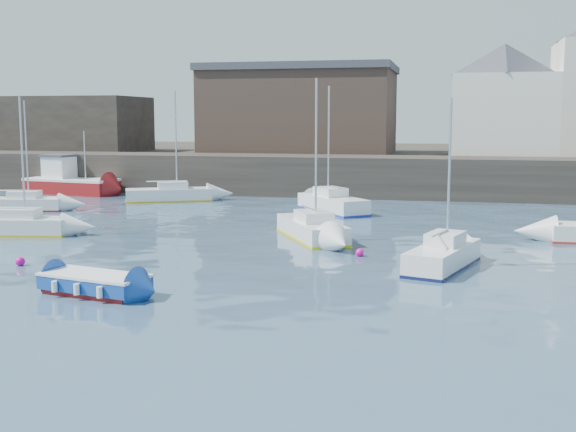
% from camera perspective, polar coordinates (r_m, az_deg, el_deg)
% --- Properties ---
extents(water, '(220.00, 220.00, 0.00)m').
position_cam_1_polar(water, '(21.61, -7.19, -8.18)').
color(water, '#2D4760').
rests_on(water, ground).
extents(quay_wall, '(90.00, 5.00, 3.00)m').
position_cam_1_polar(quay_wall, '(55.14, 5.34, 3.17)').
color(quay_wall, '#28231E').
rests_on(quay_wall, ground).
extents(land_strip, '(90.00, 32.00, 2.80)m').
position_cam_1_polar(land_strip, '(72.99, 7.21, 4.19)').
color(land_strip, '#28231E').
rests_on(land_strip, ground).
extents(bldg_east_d, '(11.14, 11.14, 8.95)m').
position_cam_1_polar(bldg_east_d, '(61.12, 16.64, 8.83)').
color(bldg_east_d, white).
rests_on(bldg_east_d, land_strip).
extents(warehouse, '(16.40, 10.40, 7.60)m').
position_cam_1_polar(warehouse, '(63.87, 0.96, 8.42)').
color(warehouse, '#3D2D26').
rests_on(warehouse, land_strip).
extents(bldg_west, '(14.00, 8.00, 5.00)m').
position_cam_1_polar(bldg_west, '(70.85, -17.04, 6.96)').
color(bldg_west, '#353028').
rests_on(bldg_west, land_strip).
extents(blue_dinghy, '(4.00, 2.38, 0.71)m').
position_cam_1_polar(blue_dinghy, '(25.24, -15.02, -5.12)').
color(blue_dinghy, maroon).
rests_on(blue_dinghy, ground).
extents(fishing_boat, '(7.74, 3.94, 4.89)m').
position_cam_1_polar(fishing_boat, '(59.05, -16.94, 2.63)').
color(fishing_boat, maroon).
rests_on(fishing_boat, ground).
extents(sailboat_a, '(5.57, 2.65, 6.95)m').
position_cam_1_polar(sailboat_a, '(39.12, -20.69, -0.69)').
color(sailboat_a, white).
rests_on(sailboat_a, ground).
extents(sailboat_b, '(4.62, 6.21, 7.76)m').
position_cam_1_polar(sailboat_b, '(35.50, 1.91, -0.98)').
color(sailboat_b, white).
rests_on(sailboat_b, ground).
extents(sailboat_c, '(3.06, 5.34, 6.69)m').
position_cam_1_polar(sailboat_c, '(29.17, 12.16, -3.07)').
color(sailboat_c, white).
rests_on(sailboat_c, ground).
extents(sailboat_e, '(5.67, 2.88, 6.98)m').
position_cam_1_polar(sailboat_e, '(49.30, -20.33, 0.94)').
color(sailboat_e, white).
rests_on(sailboat_e, ground).
extents(sailboat_f, '(5.31, 5.93, 7.87)m').
position_cam_1_polar(sailboat_f, '(45.64, 3.53, 1.03)').
color(sailboat_f, white).
rests_on(sailboat_f, ground).
extents(sailboat_h, '(6.27, 4.34, 7.76)m').
position_cam_1_polar(sailboat_h, '(52.08, -9.37, 1.73)').
color(sailboat_h, white).
rests_on(sailboat_h, ground).
extents(buoy_near, '(0.38, 0.38, 0.38)m').
position_cam_1_polar(buoy_near, '(31.05, -20.39, -3.70)').
color(buoy_near, '#E70690').
rests_on(buoy_near, ground).
extents(buoy_mid, '(0.36, 0.36, 0.36)m').
position_cam_1_polar(buoy_mid, '(31.20, 5.68, -3.19)').
color(buoy_mid, '#E70690').
rests_on(buoy_mid, ground).
extents(buoy_far, '(0.37, 0.37, 0.37)m').
position_cam_1_polar(buoy_far, '(35.94, 0.46, -1.69)').
color(buoy_far, '#E70690').
rests_on(buoy_far, ground).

